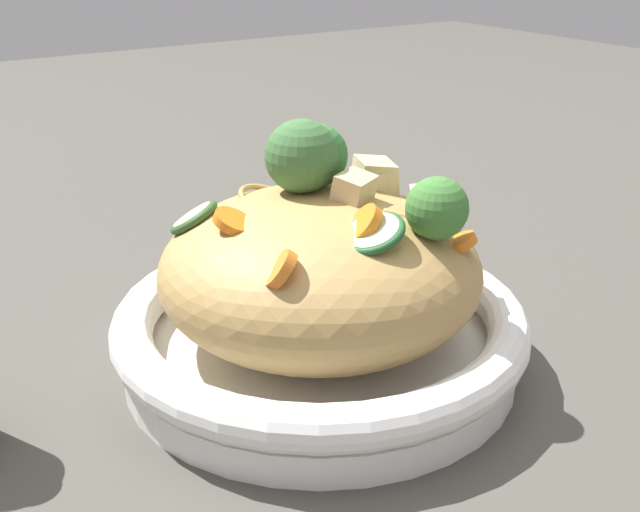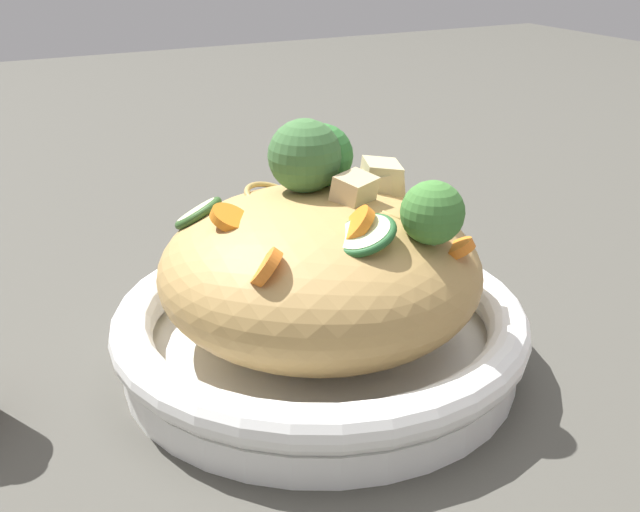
{
  "view_description": "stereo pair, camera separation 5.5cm",
  "coord_description": "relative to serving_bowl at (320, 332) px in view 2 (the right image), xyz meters",
  "views": [
    {
      "loc": [
        0.42,
        -0.28,
        0.3
      ],
      "look_at": [
        0.0,
        0.0,
        0.09
      ],
      "focal_mm": 44.53,
      "sensor_mm": 36.0,
      "label": 1
    },
    {
      "loc": [
        0.45,
        -0.23,
        0.3
      ],
      "look_at": [
        0.0,
        0.0,
        0.09
      ],
      "focal_mm": 44.53,
      "sensor_mm": 36.0,
      "label": 2
    }
  ],
  "objects": [
    {
      "name": "chicken_chunks",
      "position": [
        0.0,
        0.05,
        0.1
      ],
      "size": [
        0.08,
        0.09,
        0.04
      ],
      "color": "#CDBB8D",
      "rests_on": "serving_bowl"
    },
    {
      "name": "ground_plane",
      "position": [
        0.0,
        0.0,
        -0.03
      ],
      "size": [
        3.0,
        3.0,
        0.0
      ],
      "primitive_type": "plane",
      "color": "#47463F"
    },
    {
      "name": "serving_bowl",
      "position": [
        0.0,
        0.0,
        0.0
      ],
      "size": [
        0.3,
        0.3,
        0.05
      ],
      "color": "white",
      "rests_on": "ground_plane"
    },
    {
      "name": "noodle_heap",
      "position": [
        0.0,
        0.0,
        0.05
      ],
      "size": [
        0.23,
        0.23,
        0.11
      ],
      "color": "tan",
      "rests_on": "serving_bowl"
    },
    {
      "name": "zucchini_slices",
      "position": [
        0.01,
        -0.03,
        0.09
      ],
      "size": [
        0.16,
        0.11,
        0.03
      ],
      "color": "beige",
      "rests_on": "serving_bowl"
    },
    {
      "name": "carrot_coins",
      "position": [
        0.04,
        -0.02,
        0.09
      ],
      "size": [
        0.11,
        0.16,
        0.04
      ],
      "color": "orange",
      "rests_on": "serving_bowl"
    },
    {
      "name": "broccoli_florets",
      "position": [
        -0.0,
        0.01,
        0.12
      ],
      "size": [
        0.16,
        0.11,
        0.07
      ],
      "color": "#94AA77",
      "rests_on": "serving_bowl"
    }
  ]
}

